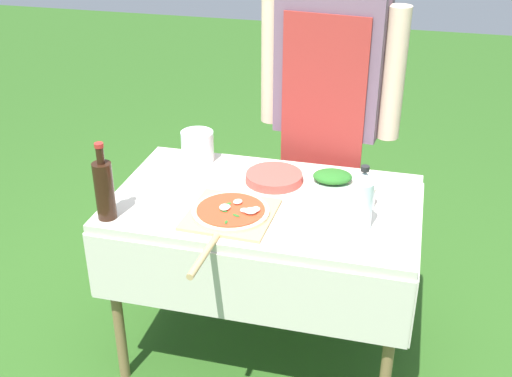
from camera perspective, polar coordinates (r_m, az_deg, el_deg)
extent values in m
plane|color=#2D5B1E|center=(2.94, 0.73, -14.09)|extent=(12.00, 12.00, 0.00)
cube|color=beige|center=(2.50, 0.83, -1.27)|extent=(1.18, 0.72, 0.04)
cube|color=beige|center=(2.29, -1.35, -9.03)|extent=(1.18, 0.01, 0.28)
cube|color=beige|center=(2.89, 2.49, -0.61)|extent=(1.18, 0.01, 0.28)
cube|color=beige|center=(2.76, -11.31, -2.62)|extent=(0.01, 0.72, 0.28)
cube|color=beige|center=(2.53, 14.08, -5.98)|extent=(0.01, 0.72, 0.28)
cylinder|color=olive|center=(2.64, -12.27, -10.19)|extent=(0.04, 0.04, 0.73)
cylinder|color=olive|center=(2.43, 11.69, -14.06)|extent=(0.04, 0.04, 0.73)
cylinder|color=olive|center=(3.08, -7.57, -3.66)|extent=(0.04, 0.04, 0.73)
cylinder|color=olive|center=(2.90, 12.50, -6.31)|extent=(0.04, 0.04, 0.73)
cylinder|color=#333D56|center=(3.09, 7.46, -2.25)|extent=(0.12, 0.12, 0.85)
cylinder|color=#333D56|center=(3.13, 4.49, -1.70)|extent=(0.12, 0.12, 0.85)
cube|color=#6B5166|center=(2.82, 6.71, 11.19)|extent=(0.48, 0.25, 0.63)
cube|color=#9E2D28|center=(2.80, 5.88, 5.96)|extent=(0.36, 0.05, 0.92)
cylinder|color=beige|center=(2.78, 12.11, 9.89)|extent=(0.10, 0.10, 0.56)
cylinder|color=beige|center=(2.90, 1.46, 11.28)|extent=(0.10, 0.10, 0.56)
cube|color=tan|center=(2.38, -2.26, -2.31)|extent=(0.32, 0.32, 0.01)
cylinder|color=tan|center=(2.15, -4.66, -5.97)|extent=(0.03, 0.26, 0.02)
cylinder|color=beige|center=(2.37, -2.26, -2.06)|extent=(0.29, 0.29, 0.01)
cylinder|color=#D14223|center=(2.37, -2.26, -1.88)|extent=(0.25, 0.25, 0.00)
ellipsoid|color=white|center=(2.37, -2.62, -1.63)|extent=(0.04, 0.04, 0.01)
ellipsoid|color=white|center=(2.33, -0.48, -2.00)|extent=(0.06, 0.05, 0.02)
ellipsoid|color=white|center=(2.36, -2.82, -1.67)|extent=(0.05, 0.05, 0.02)
ellipsoid|color=white|center=(2.40, -1.63, -1.17)|extent=(0.05, 0.05, 0.01)
ellipsoid|color=white|center=(2.34, 0.07, -1.89)|extent=(0.04, 0.05, 0.02)
ellipsoid|color=white|center=(2.34, -1.04, -1.94)|extent=(0.03, 0.03, 0.01)
ellipsoid|color=#286B23|center=(2.35, -2.91, -1.97)|extent=(0.04, 0.03, 0.00)
ellipsoid|color=#286B23|center=(2.28, -2.67, -2.99)|extent=(0.01, 0.03, 0.00)
ellipsoid|color=#286B23|center=(2.39, -2.55, -1.42)|extent=(0.03, 0.04, 0.00)
ellipsoid|color=#286B23|center=(2.32, -1.79, -2.40)|extent=(0.03, 0.03, 0.00)
cylinder|color=black|center=(2.38, -13.31, -0.21)|extent=(0.07, 0.07, 0.22)
cylinder|color=black|center=(2.31, -13.69, 2.88)|extent=(0.03, 0.03, 0.06)
cylinder|color=#B22823|center=(2.30, -13.80, 3.75)|extent=(0.03, 0.03, 0.02)
cylinder|color=silver|center=(2.29, 9.40, -1.46)|extent=(0.08, 0.08, 0.18)
cone|color=silver|center=(2.24, 9.62, 1.05)|extent=(0.08, 0.08, 0.05)
cylinder|color=#232326|center=(2.23, 9.68, 1.77)|extent=(0.03, 0.03, 0.02)
cube|color=silver|center=(2.62, 6.79, 0.54)|extent=(0.21, 0.17, 0.01)
ellipsoid|color=#286B23|center=(2.61, 6.82, 1.07)|extent=(0.18, 0.14, 0.05)
cylinder|color=silver|center=(2.78, -5.22, 3.75)|extent=(0.14, 0.14, 0.13)
cylinder|color=#DB4C42|center=(2.62, 1.59, 0.70)|extent=(0.24, 0.24, 0.00)
cylinder|color=#DB4C42|center=(2.62, 1.59, 0.80)|extent=(0.23, 0.23, 0.00)
cylinder|color=#DB4C42|center=(2.62, 1.60, 0.90)|extent=(0.23, 0.23, 0.00)
cylinder|color=#DB4C42|center=(2.62, 1.60, 1.00)|extent=(0.23, 0.23, 0.00)
cylinder|color=#DB4C42|center=(2.61, 1.60, 1.09)|extent=(0.23, 0.23, 0.00)
cylinder|color=#DB4C42|center=(2.61, 1.60, 1.19)|extent=(0.23, 0.23, 0.00)
cylinder|color=#DB4C42|center=(2.61, 1.60, 1.29)|extent=(0.23, 0.23, 0.00)
cylinder|color=silver|center=(2.46, 9.69, -0.80)|extent=(0.07, 0.07, 0.07)
cylinder|color=#D14223|center=(2.47, 9.67, -1.02)|extent=(0.06, 0.06, 0.05)
cylinder|color=#B7B2A3|center=(2.44, 9.76, 0.02)|extent=(0.08, 0.08, 0.01)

